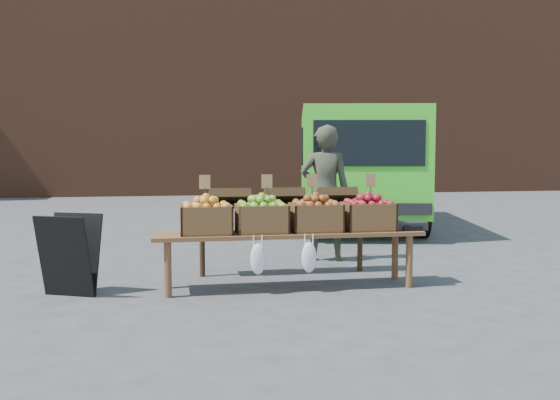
{
  "coord_description": "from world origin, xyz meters",
  "views": [
    {
      "loc": [
        -2.01,
        -5.8,
        1.4
      ],
      "look_at": [
        -0.83,
        0.79,
        0.85
      ],
      "focal_mm": 40.0,
      "sensor_mm": 36.0,
      "label": 1
    }
  ],
  "objects": [
    {
      "name": "chalkboard_sign",
      "position": [
        -2.95,
        0.32,
        0.4
      ],
      "size": [
        0.6,
        0.48,
        0.79
      ],
      "primitive_type": null,
      "rotation": [
        0.0,
        0.0,
        -0.43
      ],
      "color": "black",
      "rests_on": "ground"
    },
    {
      "name": "crate_russet_pears",
      "position": [
        -1.1,
        0.29,
        0.71
      ],
      "size": [
        0.5,
        0.4,
        0.28
      ],
      "primitive_type": null,
      "color": "#578D1F",
      "rests_on": "display_bench"
    },
    {
      "name": "crate_golden_apples",
      "position": [
        -1.65,
        0.29,
        0.71
      ],
      "size": [
        0.5,
        0.4,
        0.28
      ],
      "primitive_type": null,
      "color": "gold",
      "rests_on": "display_bench"
    },
    {
      "name": "weighing_scale",
      "position": [
        0.42,
        0.29,
        0.61
      ],
      "size": [
        0.34,
        0.3,
        0.08
      ],
      "primitive_type": "cube",
      "color": "black",
      "rests_on": "display_bench"
    },
    {
      "name": "crate_red_apples",
      "position": [
        -0.55,
        0.29,
        0.71
      ],
      "size": [
        0.5,
        0.4,
        0.28
      ],
      "primitive_type": null,
      "color": "brown",
      "rests_on": "display_bench"
    },
    {
      "name": "brick_building",
      "position": [
        0.0,
        15.0,
        5.0
      ],
      "size": [
        24.0,
        4.0,
        10.0
      ],
      "primitive_type": "cube",
      "color": "brown",
      "rests_on": "ground"
    },
    {
      "name": "vendor",
      "position": [
        -0.08,
        1.74,
        0.85
      ],
      "size": [
        0.7,
        0.55,
        1.7
      ],
      "primitive_type": "imported",
      "rotation": [
        0.0,
        0.0,
        2.88
      ],
      "color": "#363A2A",
      "rests_on": "ground"
    },
    {
      "name": "delivery_van",
      "position": [
        1.32,
        5.02,
        1.03
      ],
      "size": [
        3.01,
        4.93,
        2.06
      ],
      "primitive_type": null,
      "rotation": [
        0.0,
        0.0,
        -0.21
      ],
      "color": "#42DA2A",
      "rests_on": "ground"
    },
    {
      "name": "crate_green_apples",
      "position": [
        -0.0,
        0.29,
        0.71
      ],
      "size": [
        0.5,
        0.4,
        0.28
      ],
      "primitive_type": null,
      "color": "maroon",
      "rests_on": "display_bench"
    },
    {
      "name": "display_bench",
      "position": [
        -0.83,
        0.29,
        0.28
      ],
      "size": [
        2.7,
        0.56,
        0.57
      ],
      "primitive_type": null,
      "color": "brown",
      "rests_on": "ground"
    },
    {
      "name": "ground",
      "position": [
        0.0,
        0.0,
        0.0
      ],
      "size": [
        80.0,
        80.0,
        0.0
      ],
      "primitive_type": "plane",
      "color": "#454548"
    },
    {
      "name": "back_table",
      "position": [
        -0.75,
        1.01,
        0.52
      ],
      "size": [
        2.1,
        0.44,
        1.04
      ],
      "primitive_type": null,
      "color": "#2F2212",
      "rests_on": "ground"
    }
  ]
}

